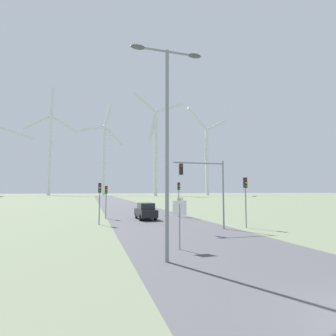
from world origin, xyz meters
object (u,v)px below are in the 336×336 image
object	(u,v)px
traffic_light_post_mid_right	(179,192)
wind_turbine_far_right	(207,154)
traffic_light_mast_overhead	(206,180)
wind_turbine_center	(104,153)
traffic_light_post_mid_left	(106,195)
traffic_light_post_near_left	(100,194)
stop_sign_near	(180,215)
traffic_light_post_near_right	(245,191)
wind_turbine_right	(156,145)
stop_sign_far	(180,203)
streetlamp	(167,125)
wind_turbine_left	(50,147)
car_approaching	(146,211)

from	to	relation	value
traffic_light_post_mid_right	wind_turbine_far_right	distance (m)	155.95
traffic_light_mast_overhead	wind_turbine_center	size ratio (longest dim) A/B	0.09
wind_turbine_center	traffic_light_post_mid_left	bearing A→B (deg)	-92.40
traffic_light_post_mid_left	traffic_light_post_near_left	bearing A→B (deg)	-99.79
stop_sign_near	traffic_light_mast_overhead	bearing A→B (deg)	54.42
wind_turbine_far_right	traffic_light_post_near_left	bearing A→B (deg)	-118.49
traffic_light_post_near_right	wind_turbine_right	distance (m)	139.02
traffic_light_post_near_left	stop_sign_far	bearing A→B (deg)	26.48
traffic_light_post_near_left	traffic_light_post_mid_right	size ratio (longest dim) A/B	0.93
traffic_light_post_mid_left	wind_turbine_center	size ratio (longest dim) A/B	0.06
streetlamp	traffic_light_post_near_right	world-z (taller)	streetlamp
stop_sign_far	wind_turbine_left	xyz separation A→B (m)	(-38.08, 162.54, 31.47)
wind_turbine_left	stop_sign_near	bearing A→B (deg)	-79.82
car_approaching	wind_turbine_right	distance (m)	132.51
streetlamp	car_approaching	bearing A→B (deg)	81.60
traffic_light_post_near_right	traffic_light_post_mid_right	size ratio (longest dim) A/B	1.04
wind_turbine_right	traffic_light_mast_overhead	bearing A→B (deg)	-101.90
car_approaching	wind_turbine_left	bearing A→B (deg)	101.50
traffic_light_post_mid_right	wind_turbine_far_right	world-z (taller)	wind_turbine_far_right
traffic_light_post_near_right	wind_turbine_far_right	bearing A→B (deg)	66.26
wind_turbine_center	wind_turbine_far_right	world-z (taller)	wind_turbine_center
stop_sign_near	traffic_light_mast_overhead	size ratio (longest dim) A/B	0.46
streetlamp	stop_sign_near	xyz separation A→B (m)	(1.35, 2.17, -4.42)
stop_sign_near	wind_turbine_center	bearing A→B (deg)	88.85
traffic_light_post_near_right	car_approaching	bearing A→B (deg)	128.48
wind_turbine_center	wind_turbine_far_right	xyz separation A→B (m)	(69.93, -16.88, -0.12)
stop_sign_near	wind_turbine_center	distance (m)	173.48
traffic_light_post_mid_left	traffic_light_post_mid_right	xyz separation A→B (m)	(8.54, -0.74, 0.32)
stop_sign_near	wind_turbine_left	size ratio (longest dim) A/B	0.04
wind_turbine_center	wind_turbine_far_right	distance (m)	71.94
streetlamp	stop_sign_far	xyz separation A→B (m)	(7.21, 19.07, -4.64)
traffic_light_post_near_left	car_approaching	bearing A→B (deg)	31.44
wind_turbine_right	wind_turbine_far_right	bearing A→B (deg)	19.12
wind_turbine_right	wind_turbine_far_right	size ratio (longest dim) A/B	1.08
streetlamp	traffic_light_mast_overhead	size ratio (longest dim) A/B	1.74
streetlamp	traffic_light_post_near_left	size ratio (longest dim) A/B	2.55
traffic_light_post_near_left	wind_turbine_right	bearing A→B (deg)	74.07
car_approaching	wind_turbine_far_right	size ratio (longest dim) A/B	0.07
traffic_light_mast_overhead	stop_sign_far	bearing A→B (deg)	82.45
streetlamp	wind_turbine_center	size ratio (longest dim) A/B	0.15
stop_sign_far	traffic_light_post_near_left	size ratio (longest dim) A/B	0.60
traffic_light_post_near_right	wind_turbine_center	world-z (taller)	wind_turbine_center
traffic_light_post_near_left	traffic_light_post_near_right	distance (m)	13.43
stop_sign_far	wind_turbine_right	xyz separation A→B (m)	(26.84, 123.39, 29.42)
streetlamp	car_approaching	xyz separation A→B (m)	(2.56, 17.34, -5.36)
streetlamp	traffic_light_post_near_right	bearing A→B (deg)	41.49
wind_turbine_left	traffic_light_post_mid_right	bearing A→B (deg)	-76.97
stop_sign_far	traffic_light_post_near_left	bearing A→B (deg)	-153.52
stop_sign_far	car_approaching	distance (m)	5.02
traffic_light_post_near_left	traffic_light_post_near_right	xyz separation A→B (m)	(12.14, -5.73, 0.30)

